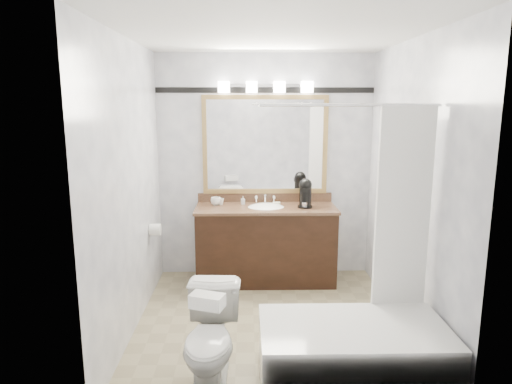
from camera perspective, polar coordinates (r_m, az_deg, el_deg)
The scene contains 14 objects.
room at distance 3.89m, azimuth 1.91°, elevation 0.51°, with size 2.42×2.62×2.52m.
vanity at distance 5.08m, azimuth 1.22°, elevation -6.35°, with size 1.53×0.58×0.97m.
mirror at distance 5.13m, azimuth 1.14°, elevation 5.90°, with size 1.40×0.04×1.10m.
vanity_light_bar at distance 5.06m, azimuth 1.20°, elevation 13.01°, with size 1.02×0.14×0.12m.
accent_stripe at distance 5.12m, azimuth 1.16°, elevation 12.62°, with size 2.40×0.01×0.06m, color black.
bathtub at distance 3.46m, azimuth 12.36°, elevation -18.33°, with size 1.30×0.75×1.96m.
tp_roll at distance 4.75m, azimuth -12.49°, elevation -4.61°, with size 0.12×0.12×0.11m, color white.
toilet at distance 3.34m, azimuth -5.66°, elevation -17.94°, with size 0.39×0.68×0.69m, color white.
tissue_box at distance 2.98m, azimuth -6.12°, elevation -13.38°, with size 0.21×0.12×0.09m, color white.
coffee_maker at distance 4.98m, azimuth 6.19°, elevation -0.03°, with size 0.16×0.20×0.31m.
cup_left at distance 5.06m, azimuth -5.05°, elevation -1.15°, with size 0.11×0.11×0.09m, color white.
cup_right at distance 5.08m, azimuth -4.45°, elevation -1.21°, with size 0.08×0.08×0.07m, color white.
soap_bottle_a at distance 5.08m, azimuth -1.64°, elevation -1.04°, with size 0.04×0.04×0.09m, color white.
soap_bar at distance 5.09m, azimuth 2.58°, elevation -1.42°, with size 0.08×0.05×0.03m, color beige.
Camera 1 is at (-0.21, -3.82, 1.97)m, focal length 32.00 mm.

